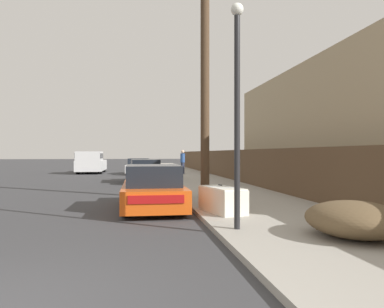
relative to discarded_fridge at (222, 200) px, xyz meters
The scene contains 12 objects.
sidewalk_curb 17.82m from the discarded_fridge, 85.34° to the left, with size 4.20×63.00×0.12m, color #9E998E.
discarded_fridge is the anchor object (origin of this frame).
parked_sports_car_red 2.43m from the discarded_fridge, 135.70° to the left, with size 1.79×4.51×1.32m.
car_parked_mid 12.25m from the discarded_fridge, 98.04° to the left, with size 1.97×4.54×1.31m.
car_parked_far 21.06m from the discarded_fridge, 95.35° to the left, with size 2.13×4.82×1.26m.
pickup_truck 23.37m from the discarded_fridge, 104.69° to the left, with size 2.13×5.24×1.82m.
utility_pole 5.49m from the discarded_fridge, 87.02° to the left, with size 1.80×0.31×9.04m.
street_lamp 3.20m from the discarded_fridge, 95.27° to the right, with size 0.26×0.26×4.60m.
brush_pile 3.65m from the discarded_fridge, 61.47° to the right, with size 1.73×1.98×0.66m.
wooden_fence 14.68m from the discarded_fridge, 76.60° to the left, with size 0.08×43.79×1.74m, color brown.
building_right_house 9.47m from the discarded_fridge, 33.95° to the left, with size 6.00×16.76×5.46m, color tan.
pedestrian 18.44m from the discarded_fridge, 86.04° to the left, with size 0.34×0.34×1.79m.
Camera 1 is at (1.60, -3.81, 1.66)m, focal length 35.00 mm.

